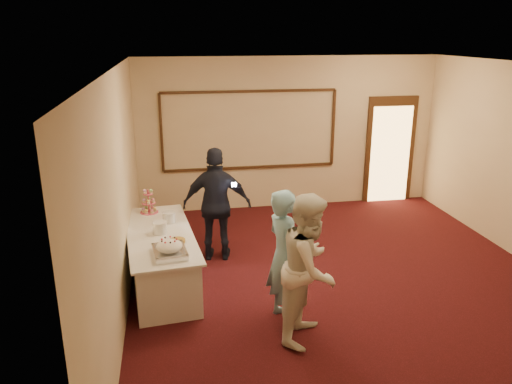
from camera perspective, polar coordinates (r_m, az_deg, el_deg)
floor at (r=7.32m, az=10.16°, el=-10.35°), size 7.00×7.00×0.00m
room_walls at (r=6.63m, az=11.10°, el=5.31°), size 6.04×7.04×3.02m
wall_molding at (r=9.80m, az=-0.72°, el=7.08°), size 3.45×0.04×1.55m
doorway at (r=10.76m, az=15.05°, el=4.61°), size 1.05×0.07×2.20m
buffet_table at (r=7.19m, az=-10.77°, el=-7.47°), size 1.12×2.36×0.77m
pavlova_tray at (r=6.33m, az=-9.86°, el=-6.35°), size 0.45×0.58×0.20m
cupcake_stand at (r=7.82m, az=-12.16°, el=-1.30°), size 0.28×0.28×0.41m
plate_stack_a at (r=7.01m, az=-10.94°, el=-4.02°), size 0.20×0.20×0.17m
plate_stack_b at (r=7.38m, az=-9.92°, el=-2.87°), size 0.19×0.19×0.16m
tart at (r=6.67m, az=-9.01°, el=-5.61°), size 0.25×0.25×0.05m
man at (r=6.06m, az=3.26°, el=-7.36°), size 0.54×0.70×1.69m
woman at (r=5.74m, az=6.15°, el=-8.60°), size 1.01×1.07×1.75m
guest at (r=7.68m, az=-4.48°, el=-1.46°), size 1.11×0.61×1.79m
camera_flash at (r=7.31m, az=-2.54°, el=0.85°), size 0.08×0.06×0.05m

